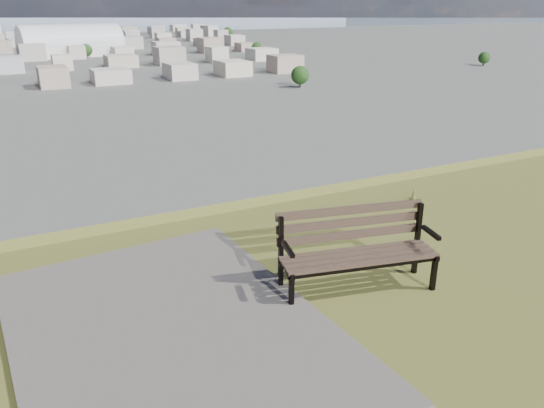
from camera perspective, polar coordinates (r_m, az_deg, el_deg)
park_bench at (r=5.62m, az=9.01°, el=-4.42°), size 1.71×0.85×0.86m
gravel_patch at (r=5.07m, az=-10.67°, el=-13.46°), size 2.92×3.98×0.08m
grass_tufts at (r=4.58m, az=21.10°, el=-17.63°), size 12.49×7.38×0.28m
arena at (r=320.73m, az=-20.75°, el=15.57°), size 55.20×29.90×22.14m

